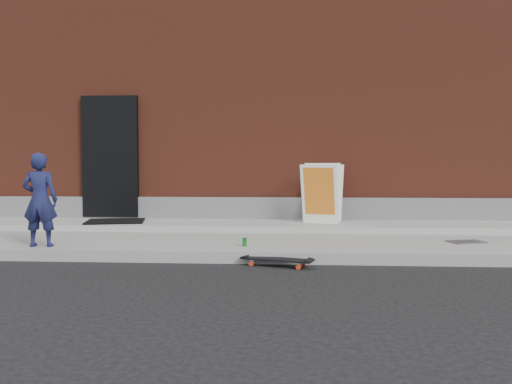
# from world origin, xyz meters

# --- Properties ---
(ground) EXTENTS (80.00, 80.00, 0.00)m
(ground) POSITION_xyz_m (0.00, 0.00, 0.00)
(ground) COLOR black
(ground) RESTS_ON ground
(sidewalk) EXTENTS (20.00, 3.00, 0.15)m
(sidewalk) POSITION_xyz_m (0.00, 1.50, 0.07)
(sidewalk) COLOR gray
(sidewalk) RESTS_ON ground
(apron) EXTENTS (20.00, 1.20, 0.10)m
(apron) POSITION_xyz_m (0.00, 2.40, 0.20)
(apron) COLOR gray
(apron) RESTS_ON sidewalk
(building) EXTENTS (20.00, 8.10, 5.00)m
(building) POSITION_xyz_m (-0.00, 6.99, 2.50)
(building) COLOR maroon
(building) RESTS_ON ground
(child) EXTENTS (0.48, 0.34, 1.25)m
(child) POSITION_xyz_m (-2.60, 0.27, 0.78)
(child) COLOR #171B43
(child) RESTS_ON sidewalk
(skateboard) EXTENTS (0.89, 0.47, 0.10)m
(skateboard) POSITION_xyz_m (0.57, -0.12, 0.08)
(skateboard) COLOR red
(skateboard) RESTS_ON ground
(pizza_sign) EXTENTS (0.80, 0.87, 1.03)m
(pizza_sign) POSITION_xyz_m (1.29, 2.46, 0.76)
(pizza_sign) COLOR white
(pizza_sign) RESTS_ON apron
(soda_can) EXTENTS (0.08, 0.08, 0.11)m
(soda_can) POSITION_xyz_m (0.12, 0.46, 0.21)
(soda_can) COLOR #1B8B26
(soda_can) RESTS_ON sidewalk
(doormat) EXTENTS (1.12, 0.98, 0.03)m
(doormat) POSITION_xyz_m (-2.30, 2.32, 0.26)
(doormat) COLOR black
(doormat) RESTS_ON apron
(utility_plate) EXTENTS (0.55, 0.44, 0.01)m
(utility_plate) POSITION_xyz_m (3.22, 0.99, 0.16)
(utility_plate) COLOR #5A5A5F
(utility_plate) RESTS_ON sidewalk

